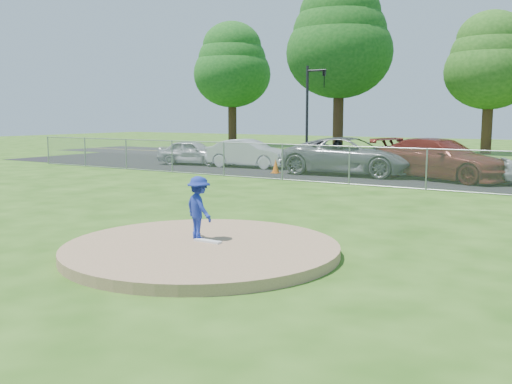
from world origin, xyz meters
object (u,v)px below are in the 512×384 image
at_px(tree_center, 490,60).
at_px(parked_car_gray, 351,156).
at_px(traffic_signal_left, 311,104).
at_px(traffic_cone, 276,166).
at_px(parked_car_white, 248,153).
at_px(pitcher, 199,208).
at_px(tree_left, 340,39).
at_px(parked_car_silver, 193,152).
at_px(parked_car_darkred, 441,159).
at_px(tree_far_left, 232,65).

relative_size(tree_center, parked_car_gray, 1.61).
height_order(tree_center, parked_car_gray, tree_center).
height_order(traffic_signal_left, parked_car_gray, traffic_signal_left).
bearing_deg(traffic_signal_left, traffic_cone, -74.63).
bearing_deg(parked_car_white, tree_center, -30.60).
distance_m(pitcher, traffic_cone, 15.29).
bearing_deg(tree_left, parked_car_white, -83.77).
height_order(pitcher, parked_car_silver, pitcher).
distance_m(traffic_signal_left, traffic_cone, 8.58).
bearing_deg(traffic_cone, pitcher, -65.59).
height_order(parked_car_silver, parked_car_darkred, parked_car_darkred).
xyz_separation_m(parked_car_silver, parked_car_gray, (9.38, -0.33, 0.18)).
bearing_deg(pitcher, traffic_signal_left, -43.85).
height_order(traffic_cone, parked_car_gray, parked_car_gray).
bearing_deg(parked_car_gray, parked_car_darkred, -91.41).
distance_m(tree_far_left, traffic_cone, 25.15).
distance_m(tree_left, traffic_cone, 19.02).
xyz_separation_m(tree_far_left, parked_car_gray, (18.57, -17.45, -6.20)).
relative_size(parked_car_white, parked_car_darkred, 0.74).
relative_size(tree_left, traffic_cone, 18.64).
relative_size(tree_left, parked_car_white, 2.85).
relative_size(traffic_cone, parked_car_white, 0.15).
relative_size(traffic_signal_left, traffic_cone, 8.33).
bearing_deg(pitcher, tree_far_left, -31.57).
relative_size(traffic_signal_left, parked_car_gray, 0.92).
bearing_deg(traffic_signal_left, tree_center, 57.10).
height_order(tree_center, pitcher, tree_center).
distance_m(traffic_signal_left, parked_car_darkred, 11.51).
height_order(pitcher, parked_car_darkred, parked_car_darkred).
height_order(parked_car_silver, parked_car_gray, parked_car_gray).
relative_size(tree_left, traffic_signal_left, 2.24).
bearing_deg(tree_left, traffic_signal_left, -76.04).
bearing_deg(parked_car_white, traffic_cone, -129.89).
relative_size(tree_far_left, parked_car_darkred, 1.81).
bearing_deg(tree_center, parked_car_darkred, -85.17).
bearing_deg(parked_car_silver, tree_left, -19.35).
bearing_deg(traffic_signal_left, parked_car_silver, -123.49).
relative_size(pitcher, parked_car_darkred, 0.22).
height_order(tree_left, tree_center, tree_left).
bearing_deg(parked_car_silver, pitcher, -153.73).
xyz_separation_m(traffic_signal_left, parked_car_darkred, (9.31, -6.30, -2.49)).
distance_m(tree_far_left, parked_car_darkred, 29.09).
relative_size(tree_far_left, parked_car_white, 2.44).
bearing_deg(parked_car_white, traffic_signal_left, -11.45).
height_order(tree_left, traffic_signal_left, tree_left).
bearing_deg(parked_car_darkred, parked_car_gray, 108.79).
distance_m(pitcher, parked_car_white, 18.21).
xyz_separation_m(tree_far_left, traffic_signal_left, (13.24, -11.00, -3.70)).
height_order(tree_left, traffic_cone, tree_left).
bearing_deg(parked_car_darkred, parked_car_silver, 105.88).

